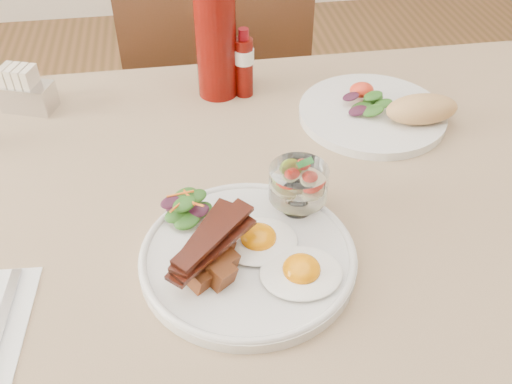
# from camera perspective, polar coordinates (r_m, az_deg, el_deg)

# --- Properties ---
(table) EXTENTS (1.33, 0.88, 0.75)m
(table) POSITION_cam_1_polar(r_m,az_deg,el_deg) (0.89, 0.08, -5.61)
(table) COLOR #4E2A18
(table) RESTS_ON ground
(chair_far) EXTENTS (0.42, 0.42, 0.93)m
(chair_far) POSITION_cam_1_polar(r_m,az_deg,el_deg) (1.49, -3.99, 9.04)
(chair_far) COLOR #4E2A18
(chair_far) RESTS_ON ground
(main_plate) EXTENTS (0.28, 0.28, 0.02)m
(main_plate) POSITION_cam_1_polar(r_m,az_deg,el_deg) (0.74, -0.81, -6.55)
(main_plate) COLOR silver
(main_plate) RESTS_ON table
(fried_eggs) EXTENTS (0.17, 0.18, 0.03)m
(fried_eggs) POSITION_cam_1_polar(r_m,az_deg,el_deg) (0.72, 2.34, -6.29)
(fried_eggs) COLOR white
(fried_eggs) RESTS_ON main_plate
(bacon_potato_pile) EXTENTS (0.12, 0.12, 0.06)m
(bacon_potato_pile) POSITION_cam_1_polar(r_m,az_deg,el_deg) (0.70, -4.56, -6.15)
(bacon_potato_pile) COLOR brown
(bacon_potato_pile) RESTS_ON main_plate
(side_salad) EXTENTS (0.08, 0.07, 0.04)m
(side_salad) POSITION_cam_1_polar(r_m,az_deg,el_deg) (0.78, -6.95, -1.66)
(side_salad) COLOR #1D4612
(side_salad) RESTS_ON main_plate
(fruit_cup) EXTENTS (0.08, 0.08, 0.08)m
(fruit_cup) POSITION_cam_1_polar(r_m,az_deg,el_deg) (0.77, 4.25, 0.86)
(fruit_cup) COLOR white
(fruit_cup) RESTS_ON main_plate
(second_plate) EXTENTS (0.26, 0.26, 0.06)m
(second_plate) POSITION_cam_1_polar(r_m,az_deg,el_deg) (1.02, 12.64, 7.89)
(second_plate) COLOR silver
(second_plate) RESTS_ON table
(ketchup_bottle) EXTENTS (0.09, 0.09, 0.22)m
(ketchup_bottle) POSITION_cam_1_polar(r_m,az_deg,el_deg) (1.04, -4.01, 14.70)
(ketchup_bottle) COLOR #580905
(ketchup_bottle) RESTS_ON table
(hot_sauce_bottle) EXTENTS (0.04, 0.04, 0.13)m
(hot_sauce_bottle) POSITION_cam_1_polar(r_m,az_deg,el_deg) (1.05, -1.21, 12.70)
(hot_sauce_bottle) COLOR #580905
(hot_sauce_bottle) RESTS_ON table
(sugar_caddy) EXTENTS (0.10, 0.08, 0.08)m
(sugar_caddy) POSITION_cam_1_polar(r_m,az_deg,el_deg) (1.09, -22.05, 9.28)
(sugar_caddy) COLOR silver
(sugar_caddy) RESTS_ON table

